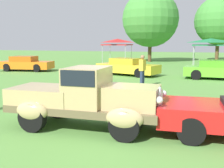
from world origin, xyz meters
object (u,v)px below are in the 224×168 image
(show_car_yellow, at_px, (127,67))
(show_car_lime, at_px, (216,70))
(show_car_orange, at_px, (26,64))
(feature_pickup_truck, at_px, (85,97))
(canopy_tent_center_field, at_px, (211,41))
(canopy_tent_left_field, at_px, (117,42))
(spectator_near_truck, at_px, (142,70))

(show_car_yellow, xyz_separation_m, show_car_lime, (5.98, -0.26, -0.00))
(show_car_orange, relative_size, show_car_lime, 1.13)
(show_car_yellow, bearing_deg, feature_pickup_truck, -80.03)
(show_car_yellow, bearing_deg, canopy_tent_center_field, 52.25)
(show_car_orange, xyz_separation_m, canopy_tent_left_field, (5.60, 7.61, 1.82))
(feature_pickup_truck, height_order, show_car_yellow, feature_pickup_truck)
(show_car_yellow, bearing_deg, show_car_orange, 178.78)
(spectator_near_truck, relative_size, canopy_tent_center_field, 0.54)
(show_car_orange, xyz_separation_m, spectator_near_truck, (10.91, -4.88, 0.31))
(show_car_yellow, height_order, canopy_tent_left_field, canopy_tent_left_field)
(canopy_tent_left_field, height_order, canopy_tent_center_field, same)
(show_car_lime, distance_m, canopy_tent_center_field, 7.93)
(feature_pickup_truck, distance_m, show_car_orange, 16.50)
(spectator_near_truck, distance_m, canopy_tent_left_field, 13.65)
(show_car_yellow, distance_m, canopy_tent_left_field, 8.62)
(show_car_lime, bearing_deg, show_car_yellow, 177.54)
(show_car_lime, bearing_deg, feature_pickup_truck, -107.85)
(show_car_lime, height_order, spectator_near_truck, spectator_near_truck)
(show_car_yellow, bearing_deg, show_car_lime, -2.46)
(feature_pickup_truck, height_order, show_car_lime, feature_pickup_truck)
(feature_pickup_truck, xyz_separation_m, canopy_tent_left_field, (-5.33, 19.97, 1.56))
(show_car_lime, xyz_separation_m, canopy_tent_left_field, (-9.17, 8.06, 1.82))
(canopy_tent_left_field, bearing_deg, feature_pickup_truck, -75.05)
(spectator_near_truck, bearing_deg, feature_pickup_truck, -89.85)
(feature_pickup_truck, relative_size, spectator_near_truck, 2.57)
(show_car_orange, height_order, canopy_tent_left_field, canopy_tent_left_field)
(show_car_orange, bearing_deg, canopy_tent_center_field, 26.53)
(feature_pickup_truck, bearing_deg, show_car_lime, 72.15)
(show_car_orange, relative_size, canopy_tent_center_field, 1.44)
(show_car_orange, bearing_deg, feature_pickup_truck, -48.52)
(show_car_orange, bearing_deg, show_car_lime, -1.72)
(feature_pickup_truck, distance_m, spectator_near_truck, 7.49)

